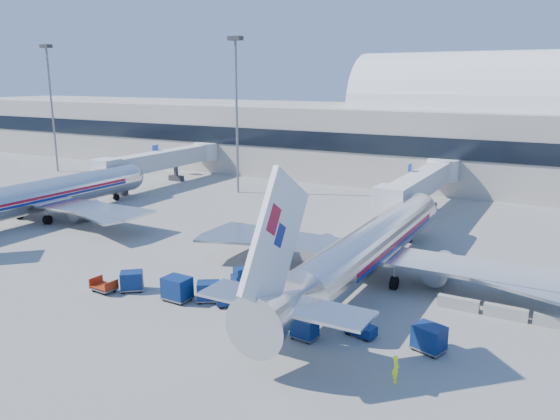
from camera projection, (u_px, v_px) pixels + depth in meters
The scene contains 21 objects.
ground at pixel (241, 276), 47.50m from camera, with size 260.00×260.00×0.00m, color gray.
terminal at pixel (345, 130), 99.71m from camera, with size 170.00×28.15×21.00m.
airliner_main at pixel (369, 247), 45.92m from camera, with size 32.00×37.26×12.07m.
airliner_mid at pixel (38, 196), 65.74m from camera, with size 32.00×37.26×12.07m.
jetbridge_near at pixel (423, 182), 69.17m from camera, with size 4.40×27.50×6.25m.
jetbridge_mid at pixel (167, 159), 88.99m from camera, with size 4.40×27.50×6.25m.
mast_far_west at pixel (50, 90), 97.84m from camera, with size 2.00×1.20×22.60m.
mast_west at pixel (236, 92), 78.96m from camera, with size 2.00×1.20×22.60m.
barrier_near at pixel (458, 303), 40.60m from camera, with size 3.00×0.55×0.90m, color #9E9E96.
barrier_mid at pixel (506, 312), 39.04m from camera, with size 3.00×0.55×0.90m, color #9E9E96.
barrier_far at pixel (557, 322), 37.48m from camera, with size 3.00×0.55×0.90m, color #9E9E96.
tug_lead at pixel (230, 297), 41.15m from camera, with size 2.49×2.31×1.49m.
tug_right at pixel (360, 327), 36.36m from camera, with size 2.21×1.44×1.33m.
tug_left at pixel (244, 276), 45.73m from camera, with size 1.95×2.40×1.40m.
cart_train_a at pixel (208, 291), 41.94m from camera, with size 2.23×2.10×1.56m.
cart_train_b at pixel (177, 288), 42.05m from camera, with size 2.20×1.71×1.89m.
cart_train_c at pixel (132, 281), 44.04m from camera, with size 2.29×2.24×1.61m.
cart_solo_near at pixel (305, 328), 35.91m from camera, with size 1.78×1.42×1.46m.
cart_solo_far at pixel (429, 338), 34.22m from camera, with size 2.31×2.00×1.72m.
cart_open_red at pixel (104, 287), 43.91m from camera, with size 2.08×1.53×0.53m.
ramp_worker at pixel (396, 369), 30.80m from camera, with size 0.59×0.38×1.60m, color #AAD516.
Camera 1 is at (24.74, -37.52, 16.75)m, focal length 35.00 mm.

